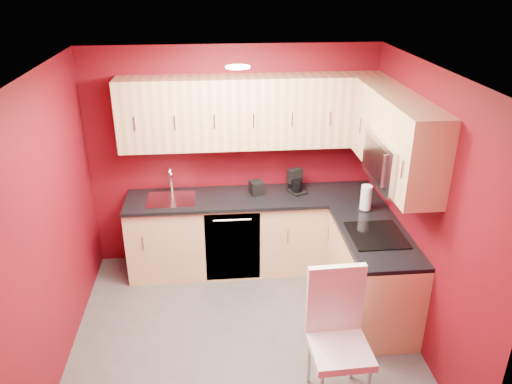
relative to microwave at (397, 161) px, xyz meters
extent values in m
plane|color=#524F4C|center=(-1.39, -0.20, -1.66)|extent=(3.20, 3.20, 0.00)
plane|color=white|center=(-1.39, -0.20, 0.84)|extent=(3.20, 3.20, 0.00)
plane|color=#630911|center=(-1.39, 1.30, -0.41)|extent=(3.20, 0.00, 3.20)
plane|color=#630911|center=(-1.39, -1.70, -0.41)|extent=(3.20, 0.00, 3.20)
plane|color=#630911|center=(-2.99, -0.20, -0.41)|extent=(0.00, 3.00, 3.00)
plane|color=#630911|center=(0.21, -0.20, -0.41)|extent=(0.00, 3.00, 3.00)
cube|color=#E3BD82|center=(-1.19, 1.00, -1.22)|extent=(2.80, 0.60, 0.87)
cube|color=#E3BD82|center=(-0.09, 0.05, -1.22)|extent=(0.60, 1.30, 0.87)
cube|color=black|center=(-1.19, 0.99, -0.77)|extent=(2.80, 0.63, 0.04)
cube|color=black|center=(-0.11, 0.04, -0.77)|extent=(0.63, 1.27, 0.04)
cube|color=#E1B37F|center=(-1.19, 1.13, 0.17)|extent=(2.80, 0.35, 0.75)
cube|color=#E1B37F|center=(0.03, 0.67, 0.17)|extent=(0.35, 0.57, 0.75)
cube|color=#E1B37F|center=(0.03, -0.49, 0.17)|extent=(0.35, 0.22, 0.75)
cube|color=#E1B37F|center=(0.03, 0.00, 0.38)|extent=(0.35, 0.76, 0.33)
cube|color=silver|center=(0.01, 0.00, 0.00)|extent=(0.40, 0.76, 0.42)
cube|color=black|center=(-0.18, 0.00, 0.00)|extent=(0.02, 0.62, 0.33)
cylinder|color=silver|center=(-0.20, -0.23, 0.00)|extent=(0.02, 0.02, 0.29)
cube|color=black|center=(-0.11, 0.00, -0.74)|extent=(0.50, 0.55, 0.01)
cube|color=silver|center=(-2.09, 0.98, -0.75)|extent=(0.52, 0.42, 0.02)
cylinder|color=silver|center=(-2.09, 1.18, -0.62)|extent=(0.02, 0.02, 0.26)
torus|color=silver|center=(-2.09, 1.11, -0.49)|extent=(0.02, 0.16, 0.16)
cylinder|color=silver|center=(-2.09, 1.04, -0.55)|extent=(0.02, 0.02, 0.12)
cube|color=black|center=(-1.44, 0.71, -1.22)|extent=(0.60, 0.02, 0.82)
cylinder|color=white|center=(-1.39, 0.10, 0.82)|extent=(0.20, 0.20, 0.01)
camera|label=1|loc=(-1.62, -3.98, 1.58)|focal=35.00mm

